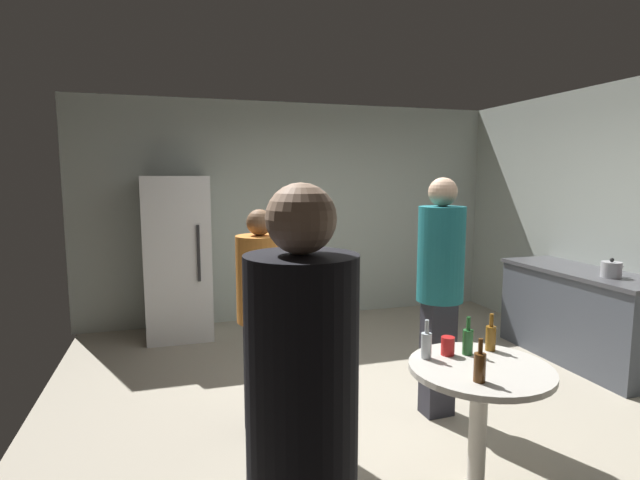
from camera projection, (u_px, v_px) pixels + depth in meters
ground_plane at (377, 410)px, 3.87m from camera, size 5.20×5.20×0.10m
wall_back at (296, 212)px, 6.19m from camera, size 5.32×0.06×2.70m
refrigerator at (178, 258)px, 5.42m from camera, size 0.70×0.68×1.80m
kitchen_counter at (581, 315)px, 4.75m from camera, size 0.64×1.65×0.90m
kettle at (611, 269)px, 4.35m from camera, size 0.24×0.17×0.18m
foreground_table at (480, 384)px, 2.76m from camera, size 0.80×0.80×0.73m
beer_bottle_amber at (491, 337)px, 2.98m from camera, size 0.06×0.06×0.23m
beer_bottle_brown at (480, 366)px, 2.52m from camera, size 0.06×0.06×0.23m
beer_bottle_green at (468, 341)px, 2.91m from camera, size 0.06×0.06×0.23m
beer_bottle_clear at (426, 344)px, 2.85m from camera, size 0.06×0.06×0.23m
plastic_cup_red at (448, 346)px, 2.91m from camera, size 0.08×0.08×0.11m
person_in_teal_shirt at (440, 278)px, 3.59m from camera, size 0.35×0.35×1.79m
person_in_orange_shirt at (261, 302)px, 3.45m from camera, size 0.48×0.48×1.57m
person_in_black_shirt at (302, 425)px, 1.48m from camera, size 0.48×0.48×1.77m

